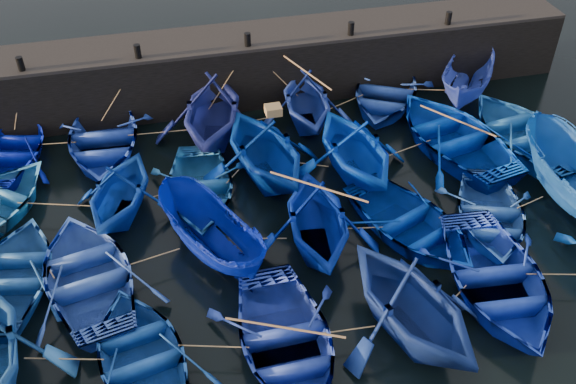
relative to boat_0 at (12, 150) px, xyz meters
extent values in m
plane|color=black|center=(8.75, -7.96, -0.48)|extent=(120.00, 120.00, 0.00)
cube|color=black|center=(8.75, 2.54, 0.77)|extent=(26.00, 2.50, 2.50)
cube|color=black|center=(8.75, 2.54, 2.08)|extent=(26.00, 2.50, 0.12)
cylinder|color=black|center=(0.75, 1.64, 2.39)|extent=(0.24, 0.24, 0.50)
cylinder|color=black|center=(4.75, 1.64, 2.39)|extent=(0.24, 0.24, 0.50)
cylinder|color=black|center=(8.75, 1.64, 2.39)|extent=(0.24, 0.24, 0.50)
cylinder|color=black|center=(12.75, 1.64, 2.39)|extent=(0.24, 0.24, 0.50)
cylinder|color=black|center=(16.75, 1.64, 2.39)|extent=(0.24, 0.24, 0.50)
imported|color=#000C8A|center=(0.00, 0.00, 0.00)|extent=(4.25, 5.21, 0.95)
imported|color=#1B38A1|center=(3.07, -0.15, 0.07)|extent=(4.03, 5.43, 1.09)
imported|color=navy|center=(7.02, -0.30, 0.81)|extent=(5.35, 5.82, 2.57)
imported|color=navy|center=(10.55, -0.15, 0.63)|extent=(3.96, 4.49, 2.21)
imported|color=#1F3F93|center=(13.94, 0.56, 0.05)|extent=(5.65, 6.21, 1.05)
imported|color=#2B40A4|center=(17.23, 0.14, 0.44)|extent=(4.23, 4.85, 1.82)
imported|color=#083392|center=(3.64, -3.84, 0.55)|extent=(4.54, 4.85, 2.05)
imported|color=#1D5E9E|center=(6.06, -3.68, 0.00)|extent=(3.74, 4.91, 0.95)
imported|color=navy|center=(8.38, -3.05, 0.80)|extent=(5.16, 5.66, 2.55)
imported|color=#0338D1|center=(11.32, -3.59, 0.74)|extent=(4.51, 5.07, 2.43)
imported|color=#002FA6|center=(15.27, -2.95, 0.13)|extent=(5.31, 6.58, 1.21)
imported|color=#1658AB|center=(17.82, -3.33, 0.09)|extent=(4.68, 5.97, 1.13)
imported|color=#1A4E8E|center=(0.59, -6.23, -0.01)|extent=(3.95, 4.98, 0.93)
imported|color=blue|center=(2.60, -6.72, 0.05)|extent=(4.58, 5.67, 1.04)
imported|color=#001287|center=(6.06, -6.36, 0.39)|extent=(3.53, 4.76, 1.73)
imported|color=#021E93|center=(9.16, -6.66, 0.67)|extent=(4.23, 4.76, 2.30)
imported|color=#002B96|center=(12.06, -6.86, 0.02)|extent=(5.03, 5.77, 1.00)
imported|color=blue|center=(14.62, -7.01, -0.02)|extent=(4.39, 5.15, 0.91)
imported|color=#104A9A|center=(17.46, -6.70, 0.55)|extent=(2.02, 5.30, 2.05)
imported|color=navy|center=(3.86, -9.76, -0.02)|extent=(3.96, 4.96, 0.92)
imported|color=#1D3499|center=(7.36, -10.23, 0.04)|extent=(3.61, 4.98, 1.02)
imported|color=navy|center=(10.59, -10.33, 0.76)|extent=(5.26, 5.68, 2.46)
imported|color=#1837C3|center=(13.45, -9.59, 0.08)|extent=(4.27, 5.64, 1.10)
cube|color=olive|center=(8.68, -3.05, 2.22)|extent=(0.51, 0.46, 0.28)
cylinder|color=tan|center=(1.53, -0.07, 0.07)|extent=(1.27, 0.19, 0.04)
cylinder|color=tan|center=(5.05, -0.22, 0.07)|extent=(2.16, 0.18, 0.04)
cylinder|color=tan|center=(8.79, -0.22, 0.07)|extent=(1.73, 0.18, 0.04)
cylinder|color=tan|center=(12.25, 0.20, 0.07)|extent=(1.61, 0.74, 0.04)
cylinder|color=tan|center=(15.59, 0.35, 0.07)|extent=(1.50, 0.45, 0.04)
cylinder|color=tan|center=(1.59, -3.48, 0.07)|extent=(2.31, 0.75, 0.04)
cylinder|color=tan|center=(4.85, -3.76, 0.07)|extent=(0.63, 0.19, 0.04)
cylinder|color=tan|center=(7.22, -3.37, 0.07)|extent=(0.55, 0.65, 0.04)
cylinder|color=tan|center=(9.85, -3.32, 0.07)|extent=(1.16, 0.57, 0.04)
cylinder|color=tan|center=(13.30, -3.27, 0.07)|extent=(2.16, 0.68, 0.04)
cylinder|color=tan|center=(16.54, -3.14, 0.07)|extent=(0.76, 0.41, 0.04)
cylinder|color=tan|center=(1.60, -6.47, 0.07)|extent=(0.24, 0.51, 0.04)
cylinder|color=tan|center=(4.33, -6.54, 0.07)|extent=(1.67, 0.40, 0.04)
cylinder|color=tan|center=(7.61, -6.51, 0.07)|extent=(1.30, 0.33, 0.04)
cylinder|color=tan|center=(10.61, -6.76, 0.07)|extent=(1.11, 0.24, 0.04)
cylinder|color=tan|center=(13.34, -6.93, 0.07)|extent=(0.77, 0.18, 0.04)
cylinder|color=tan|center=(16.04, -6.85, 0.07)|extent=(1.06, 0.34, 0.04)
cylinder|color=tan|center=(2.03, -9.51, 0.07)|extent=(1.89, 0.53, 0.04)
cylinder|color=tan|center=(5.61, -9.99, 0.07)|extent=(1.70, 0.51, 0.04)
cylinder|color=tan|center=(8.97, -10.28, 0.07)|extent=(1.43, 0.13, 0.04)
cylinder|color=tan|center=(12.02, -9.96, 0.07)|extent=(1.09, 0.77, 0.04)
cylinder|color=tan|center=(15.58, -9.90, 0.07)|extent=(2.45, 0.66, 0.04)
cylinder|color=tan|center=(0.37, 1.37, 1.11)|extent=(0.79, 0.38, 2.08)
cylinder|color=tan|center=(3.91, 1.29, 1.11)|extent=(1.72, 0.53, 2.09)
cylinder|color=tan|center=(7.89, 1.22, 1.11)|extent=(1.76, 0.68, 2.09)
cylinder|color=tan|center=(9.65, 1.29, 1.11)|extent=(1.84, 0.53, 2.09)
cylinder|color=tan|center=(13.35, 1.65, 1.11)|extent=(1.23, 0.26, 2.09)
cylinder|color=tan|center=(16.99, 1.44, 1.11)|extent=(0.53, 0.25, 2.08)
cylinder|color=#99724C|center=(10.55, -0.15, 1.76)|extent=(1.08, 2.84, 0.06)
cylinder|color=#99724C|center=(15.27, -2.95, 0.76)|extent=(1.77, 2.49, 0.06)
cylinder|color=#99724C|center=(9.16, -6.66, 1.85)|extent=(2.34, 1.97, 0.06)
cylinder|color=#99724C|center=(7.36, -10.23, 0.58)|extent=(2.74, 1.32, 0.06)
camera|label=1|loc=(5.11, -19.93, 13.04)|focal=40.00mm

